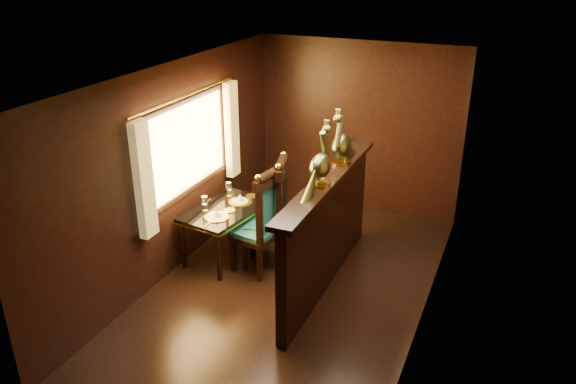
% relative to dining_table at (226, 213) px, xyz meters
% --- Properties ---
extents(ground, '(5.00, 5.00, 0.00)m').
position_rel_dining_table_xyz_m(ground, '(1.05, -0.40, -0.61)').
color(ground, black).
rests_on(ground, ground).
extents(room_shell, '(3.04, 5.04, 2.52)m').
position_rel_dining_table_xyz_m(room_shell, '(0.97, -0.38, 0.97)').
color(room_shell, black).
rests_on(room_shell, ground).
extents(partition, '(0.26, 2.70, 1.36)m').
position_rel_dining_table_xyz_m(partition, '(1.37, -0.10, 0.11)').
color(partition, black).
rests_on(partition, ground).
extents(dining_table, '(0.87, 1.24, 0.88)m').
position_rel_dining_table_xyz_m(dining_table, '(0.00, 0.00, 0.00)').
color(dining_table, black).
rests_on(dining_table, ground).
extents(chair_left, '(0.57, 0.59, 1.37)m').
position_rel_dining_table_xyz_m(chair_left, '(0.61, -0.16, 0.10)').
color(chair_left, black).
rests_on(chair_left, ground).
extents(chair_right, '(0.62, 0.64, 1.41)m').
position_rel_dining_table_xyz_m(chair_right, '(0.63, 0.11, 0.13)').
color(chair_right, black).
rests_on(chair_right, ground).
extents(peacock_left, '(0.21, 0.57, 0.67)m').
position_rel_dining_table_xyz_m(peacock_left, '(1.38, -0.38, 1.09)').
color(peacock_left, '#174533').
rests_on(peacock_left, partition).
extents(peacock_right, '(0.22, 0.59, 0.70)m').
position_rel_dining_table_xyz_m(peacock_right, '(1.38, 0.32, 1.10)').
color(peacock_right, '#174533').
rests_on(peacock_right, partition).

